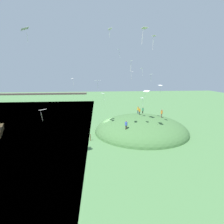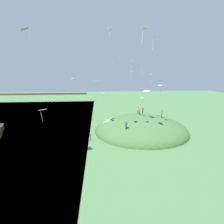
# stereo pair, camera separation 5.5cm
# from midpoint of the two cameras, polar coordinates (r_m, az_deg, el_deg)

# --- Properties ---
(ground_plane) EXTENTS (160.00, 160.00, 0.00)m
(ground_plane) POSITION_cam_midpoint_polar(r_m,az_deg,el_deg) (37.77, -1.25, -6.14)
(ground_plane) COLOR #457040
(grass_hill) EXTENTS (20.32, 18.52, 6.87)m
(grass_hill) POSITION_cam_midpoint_polar(r_m,az_deg,el_deg) (37.31, 10.04, -6.60)
(grass_hill) COLOR #3D6636
(grass_hill) RESTS_ON ground_plane
(bridge_deck_far) EXTENTS (52.22, 1.80, 0.70)m
(bridge_deck_far) POSITION_cam_midpoint_polar(r_m,az_deg,el_deg) (76.37, -28.78, 5.49)
(bridge_deck_far) COLOR #554F44
(person_with_child) EXTENTS (0.51, 0.51, 1.58)m
(person_with_child) POSITION_cam_midpoint_polar(r_m,az_deg,el_deg) (37.57, 9.60, 0.52)
(person_with_child) COLOR #31392E
(person_with_child) RESTS_ON grass_hill
(person_near_shore) EXTENTS (0.56, 0.56, 1.83)m
(person_near_shore) POSITION_cam_midpoint_polar(r_m,az_deg,el_deg) (37.32, 16.92, -0.16)
(person_near_shore) COLOR brown
(person_near_shore) RESTS_ON grass_hill
(person_walking_path) EXTENTS (0.50, 0.50, 1.74)m
(person_walking_path) POSITION_cam_midpoint_polar(r_m,az_deg,el_deg) (39.74, 9.07, 1.01)
(person_walking_path) COLOR #28324E
(person_walking_path) RESTS_ON grass_hill
(person_watching_kites) EXTENTS (0.57, 0.57, 1.84)m
(person_watching_kites) POSITION_cam_midpoint_polar(r_m,az_deg,el_deg) (43.25, 10.69, 0.80)
(person_watching_kites) COLOR black
(person_watching_kites) RESTS_ON grass_hill
(person_on_hilltop) EXTENTS (0.66, 0.66, 1.65)m
(person_on_hilltop) POSITION_cam_midpoint_polar(r_m,az_deg,el_deg) (30.46, 4.98, -4.18)
(person_on_hilltop) COLOR #41372F
(person_on_hilltop) RESTS_ON grass_hill
(kite_0) EXTENTS (1.29, 1.01, 1.75)m
(kite_0) POSITION_cam_midpoint_polar(r_m,az_deg,el_deg) (32.17, -5.04, 10.73)
(kite_0) COLOR white
(kite_1) EXTENTS (1.21, 1.10, 1.94)m
(kite_1) POSITION_cam_midpoint_polar(r_m,az_deg,el_deg) (39.93, 16.50, 8.72)
(kite_1) COLOR white
(kite_2) EXTENTS (1.23, 1.39, 1.50)m
(kite_2) POSITION_cam_midpoint_polar(r_m,az_deg,el_deg) (22.09, -27.93, 24.09)
(kite_2) COLOR white
(kite_3) EXTENTS (0.79, 0.77, 2.02)m
(kite_3) POSITION_cam_midpoint_polar(r_m,az_deg,el_deg) (41.55, 2.38, 20.60)
(kite_3) COLOR white
(kite_4) EXTENTS (1.07, 1.11, 1.65)m
(kite_4) POSITION_cam_midpoint_polar(r_m,az_deg,el_deg) (24.01, -22.91, 0.55)
(kite_4) COLOR #F4DED2
(kite_5) EXTENTS (0.56, 0.73, 2.01)m
(kite_5) POSITION_cam_midpoint_polar(r_m,az_deg,el_deg) (31.19, 6.70, 16.86)
(kite_5) COLOR #ECE7CF
(kite_6) EXTENTS (0.53, 0.75, 1.27)m
(kite_6) POSITION_cam_midpoint_polar(r_m,az_deg,el_deg) (26.18, -0.69, 26.77)
(kite_6) COLOR white
(kite_7) EXTENTS (0.76, 0.93, 1.44)m
(kite_7) POSITION_cam_midpoint_polar(r_m,az_deg,el_deg) (31.85, -3.12, 6.35)
(kite_7) COLOR white
(kite_8) EXTENTS (0.72, 0.80, 1.95)m
(kite_8) POSITION_cam_midpoint_polar(r_m,az_deg,el_deg) (39.88, 10.34, 14.44)
(kite_8) COLOR white
(kite_9) EXTENTS (0.67, 0.81, 2.09)m
(kite_9) POSITION_cam_midpoint_polar(r_m,az_deg,el_deg) (29.13, 14.34, 23.81)
(kite_9) COLOR white
(kite_10) EXTENTS (0.90, 1.05, 1.47)m
(kite_10) POSITION_cam_midpoint_polar(r_m,az_deg,el_deg) (34.23, 13.57, 12.54)
(kite_10) COLOR white
(kite_11) EXTENTS (1.33, 1.40, 1.22)m
(kite_11) POSITION_cam_midpoint_polar(r_m,az_deg,el_deg) (32.97, 11.90, 7.06)
(kite_11) COLOR silver
(kite_12) EXTENTS (0.72, 0.76, 2.02)m
(kite_12) POSITION_cam_midpoint_polar(r_m,az_deg,el_deg) (40.80, 7.09, 13.38)
(kite_12) COLOR silver
(kite_13) EXTENTS (0.62, 0.74, 1.53)m
(kite_13) POSITION_cam_midpoint_polar(r_m,az_deg,el_deg) (30.19, 10.47, 4.57)
(kite_13) COLOR white
(kite_14) EXTENTS (0.73, 0.79, 1.88)m
(kite_14) POSITION_cam_midpoint_polar(r_m,az_deg,el_deg) (42.71, -13.46, 10.95)
(kite_14) COLOR silver
(kite_15) EXTENTS (0.83, 1.09, 2.17)m
(kite_15) POSITION_cam_midpoint_polar(r_m,az_deg,el_deg) (26.00, 11.21, 26.41)
(kite_15) COLOR #F1E1CF
(mooring_post) EXTENTS (0.14, 0.14, 1.32)m
(mooring_post) POSITION_cam_midpoint_polar(r_m,az_deg,el_deg) (31.93, -7.47, -8.72)
(mooring_post) COLOR brown
(mooring_post) RESTS_ON ground_plane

